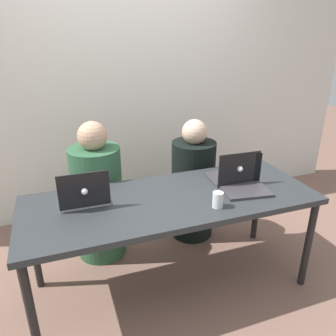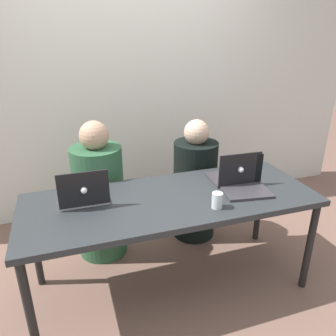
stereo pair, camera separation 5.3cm
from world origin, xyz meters
The scene contains 9 objects.
ground_plane centered at (0.00, 0.00, 0.00)m, with size 12.00×12.00×0.00m, color #7B5A4D.
back_wall centered at (0.00, 1.34, 1.26)m, with size 5.00×0.10×2.52m, color silver.
desk centered at (0.00, 0.00, 0.67)m, with size 1.92×0.73×0.73m.
person_on_left centered at (-0.41, 0.58, 0.50)m, with size 0.43×0.43×1.13m.
person_on_right centered at (0.41, 0.58, 0.48)m, with size 0.43×0.43×1.07m.
laptop_back_right centered at (0.51, 0.09, 0.78)m, with size 0.32×0.29×0.24m.
laptop_front_right centered at (0.51, -0.05, 0.78)m, with size 0.34×0.28×0.23m.
laptop_back_left centered at (-0.55, 0.11, 0.78)m, with size 0.31×0.28×0.24m.
water_glass_right centered at (0.22, -0.21, 0.77)m, with size 0.07×0.07×0.10m.
Camera 1 is at (-0.67, -1.79, 1.73)m, focal length 35.00 mm.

